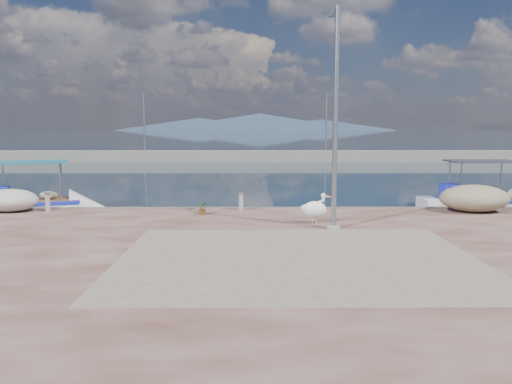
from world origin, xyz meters
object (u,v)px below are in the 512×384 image
object	(u,v)px
bollard_near	(241,200)
boat_left	(32,208)
pelican	(315,209)
boat_right	(479,205)
lamp_post	(335,127)

from	to	relation	value
bollard_near	boat_left	bearing A→B (deg)	165.47
bollard_near	pelican	bearing A→B (deg)	-47.70
boat_right	lamp_post	size ratio (longest dim) A/B	0.79
boat_left	boat_right	world-z (taller)	boat_left
boat_right	lamp_post	bearing A→B (deg)	-138.50
boat_left	bollard_near	xyz separation A→B (m)	(9.44, -2.45, 0.69)
boat_right	bollard_near	xyz separation A→B (m)	(-10.91, -3.01, 0.69)
boat_left	pelican	bearing A→B (deg)	-42.01
boat_right	pelican	size ratio (longest dim) A/B	4.95
boat_left	bollard_near	bearing A→B (deg)	-32.78
lamp_post	boat_left	bearing A→B (deg)	153.86
boat_right	boat_left	bearing A→B (deg)	-177.49
boat_right	lamp_post	xyz separation A→B (m)	(-7.83, -6.71, 3.59)
boat_right	lamp_post	world-z (taller)	lamp_post
boat_left	bollard_near	size ratio (longest dim) A/B	7.91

